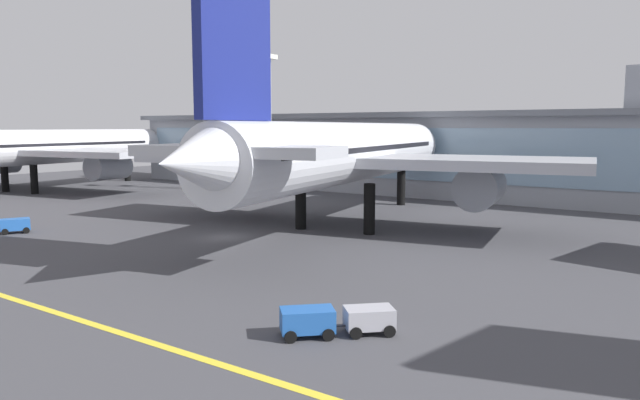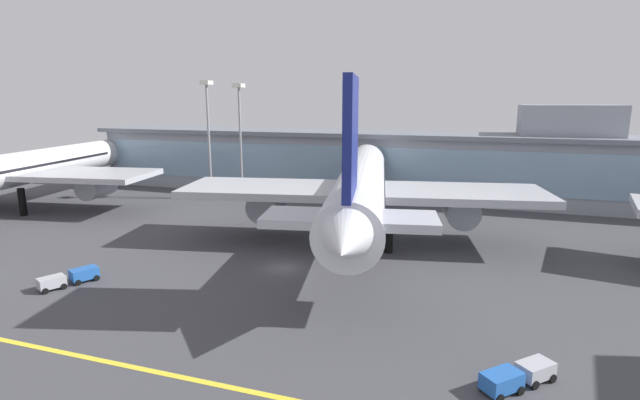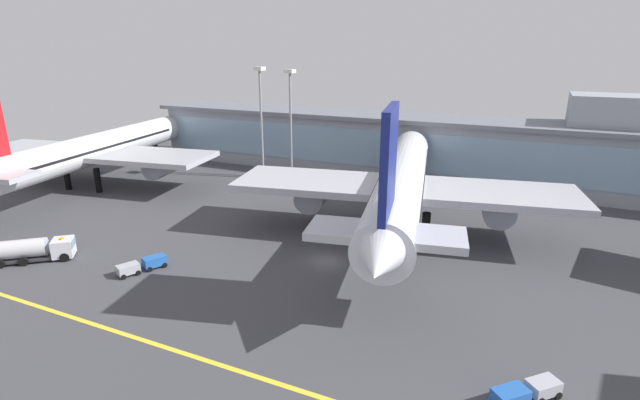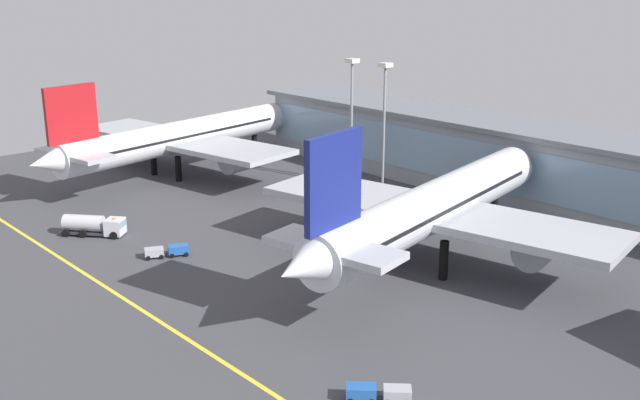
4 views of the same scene
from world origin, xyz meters
name	(u,v)px [view 3 (image 3 of 4)]	position (x,y,z in m)	size (l,w,h in m)	color
ground_plane	(327,261)	(0.00, 0.00, 0.00)	(180.00, 180.00, 0.00)	#424247
taxiway_centreline_stripe	(221,365)	(0.00, -22.00, 0.01)	(144.00, 0.50, 0.01)	yellow
terminal_building	(424,145)	(1.80, 44.20, 6.68)	(118.05, 14.00, 17.55)	#9399A3
airliner_near_left	(92,151)	(-53.50, 12.48, 6.83)	(47.17, 59.57, 18.73)	black
airliner_near_right	(401,185)	(5.85, 11.88, 7.46)	(47.61, 58.55, 20.39)	black
fuel_tanker_truck	(37,249)	(-32.76, -14.57, 1.51)	(8.49, 7.66, 2.90)	black
baggage_tug_near	(143,265)	(-18.75, -11.41, 0.79)	(3.91, 5.69, 1.40)	black
service_truck_far	(525,392)	(23.16, -16.01, 0.79)	(5.06, 5.04, 1.40)	black
apron_light_mast_west	(290,107)	(-22.25, 33.06, 14.16)	(1.80, 1.80, 21.29)	gray
apron_light_mast_centre	(261,106)	(-27.36, 30.45, 14.42)	(1.80, 1.80, 21.76)	gray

